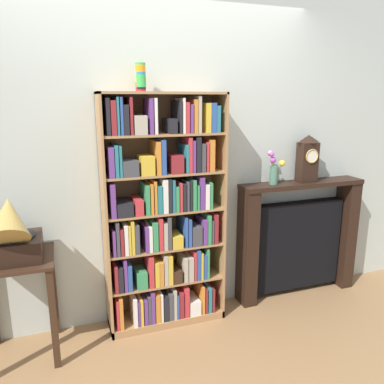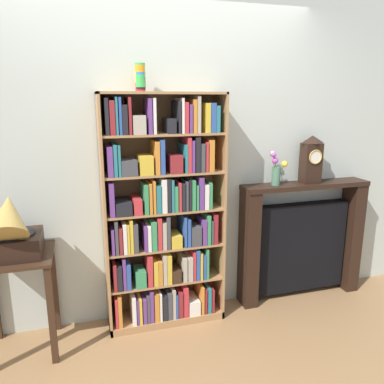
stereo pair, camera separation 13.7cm
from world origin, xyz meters
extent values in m
cube|color=#997047|center=(0.00, 0.00, -0.01)|extent=(7.92, 6.40, 0.02)
cube|color=beige|center=(0.10, 0.31, 1.32)|extent=(4.92, 0.08, 2.63)
cube|color=#A87A4C|center=(-0.46, 0.13, 0.92)|extent=(0.02, 0.29, 1.83)
cube|color=#A87A4C|center=(0.46, 0.13, 0.92)|extent=(0.02, 0.29, 1.83)
cube|color=brown|center=(0.00, 0.26, 0.92)|extent=(0.93, 0.01, 1.83)
cube|color=#A87A4C|center=(0.00, 0.13, 1.82)|extent=(0.93, 0.29, 0.02)
cube|color=#A87A4C|center=(0.00, 0.13, 0.03)|extent=(0.93, 0.29, 0.06)
cube|color=#C63338|center=(-0.41, 0.09, 0.18)|extent=(0.02, 0.20, 0.24)
cube|color=orange|center=(-0.38, 0.11, 0.19)|extent=(0.03, 0.24, 0.26)
cube|color=white|center=(-0.27, 0.10, 0.18)|extent=(0.03, 0.21, 0.23)
cube|color=#663884|center=(-0.25, 0.09, 0.17)|extent=(0.02, 0.19, 0.21)
cube|color=gold|center=(-0.23, 0.10, 0.17)|extent=(0.02, 0.22, 0.21)
cube|color=#663884|center=(-0.19, 0.11, 0.16)|extent=(0.03, 0.24, 0.21)
cube|color=#424247|center=(-0.16, 0.10, 0.18)|extent=(0.02, 0.23, 0.23)
cube|color=#663884|center=(-0.14, 0.10, 0.19)|extent=(0.03, 0.21, 0.26)
cube|color=orange|center=(-0.10, 0.09, 0.18)|extent=(0.04, 0.19, 0.23)
cube|color=white|center=(-0.07, 0.10, 0.18)|extent=(0.02, 0.22, 0.23)
cube|color=black|center=(-0.03, 0.10, 0.16)|extent=(0.04, 0.21, 0.21)
cube|color=#424247|center=(0.01, 0.11, 0.17)|extent=(0.04, 0.23, 0.23)
cube|color=#B2A893|center=(0.04, 0.10, 0.19)|extent=(0.02, 0.21, 0.25)
cube|color=#2D519E|center=(0.07, 0.09, 0.16)|extent=(0.02, 0.20, 0.21)
cube|color=maroon|center=(0.10, 0.11, 0.17)|extent=(0.04, 0.24, 0.22)
cube|color=#C63338|center=(0.14, 0.09, 0.19)|extent=(0.04, 0.20, 0.25)
cube|color=white|center=(0.21, 0.10, 0.12)|extent=(0.09, 0.21, 0.12)
cube|color=orange|center=(0.28, 0.11, 0.18)|extent=(0.02, 0.23, 0.24)
cube|color=maroon|center=(0.31, 0.10, 0.17)|extent=(0.02, 0.22, 0.21)
cube|color=teal|center=(0.34, 0.10, 0.17)|extent=(0.03, 0.21, 0.22)
cube|color=maroon|center=(0.37, 0.10, 0.16)|extent=(0.02, 0.21, 0.21)
cube|color=#A87A4C|center=(0.00, 0.13, 0.36)|extent=(0.89, 0.27, 0.02)
cube|color=maroon|center=(-0.41, 0.11, 0.48)|extent=(0.02, 0.24, 0.21)
cube|color=black|center=(-0.37, 0.09, 0.47)|extent=(0.04, 0.20, 0.19)
cube|color=#663884|center=(-0.34, 0.10, 0.50)|extent=(0.02, 0.22, 0.25)
cube|color=#2D519E|center=(-0.31, 0.09, 0.47)|extent=(0.03, 0.20, 0.21)
cube|color=#388E56|center=(-0.21, 0.08, 0.44)|extent=(0.08, 0.17, 0.13)
cube|color=#C63338|center=(-0.14, 0.10, 0.50)|extent=(0.04, 0.22, 0.25)
cube|color=gold|center=(-0.10, 0.09, 0.47)|extent=(0.03, 0.20, 0.20)
cube|color=orange|center=(-0.06, 0.11, 0.47)|extent=(0.03, 0.24, 0.20)
cube|color=#B2A893|center=(-0.03, 0.10, 0.49)|extent=(0.03, 0.23, 0.24)
cube|color=gold|center=(0.01, 0.10, 0.49)|extent=(0.04, 0.22, 0.24)
cube|color=#382316|center=(0.07, 0.09, 0.42)|extent=(0.07, 0.20, 0.10)
cube|color=#B2A893|center=(0.14, 0.10, 0.47)|extent=(0.03, 0.22, 0.20)
cube|color=#B2A893|center=(0.18, 0.09, 0.47)|extent=(0.04, 0.19, 0.20)
cube|color=#C63338|center=(0.21, 0.11, 0.49)|extent=(0.02, 0.23, 0.24)
cube|color=#2D519E|center=(0.24, 0.10, 0.50)|extent=(0.03, 0.21, 0.25)
cube|color=gold|center=(0.27, 0.09, 0.48)|extent=(0.02, 0.19, 0.23)
cube|color=#2D519E|center=(0.30, 0.10, 0.47)|extent=(0.02, 0.21, 0.21)
cube|color=#388E56|center=(0.32, 0.09, 0.50)|extent=(0.02, 0.20, 0.25)
cube|color=#A87A4C|center=(0.00, 0.13, 0.65)|extent=(0.89, 0.27, 0.02)
cube|color=#663884|center=(-0.41, 0.11, 0.76)|extent=(0.02, 0.23, 0.20)
cube|color=#424247|center=(-0.38, 0.11, 0.79)|extent=(0.02, 0.24, 0.26)
cube|color=maroon|center=(-0.35, 0.10, 0.76)|extent=(0.02, 0.21, 0.20)
cube|color=white|center=(-0.32, 0.11, 0.78)|extent=(0.03, 0.23, 0.23)
cube|color=gold|center=(-0.30, 0.10, 0.77)|extent=(0.02, 0.22, 0.22)
cube|color=gold|center=(-0.27, 0.11, 0.79)|extent=(0.02, 0.23, 0.26)
cube|color=#424247|center=(-0.24, 0.10, 0.77)|extent=(0.03, 0.21, 0.22)
cube|color=#663884|center=(-0.17, 0.09, 0.76)|extent=(0.02, 0.20, 0.20)
cube|color=white|center=(-0.14, 0.10, 0.76)|extent=(0.03, 0.22, 0.20)
cube|color=#388E56|center=(-0.10, 0.11, 0.78)|extent=(0.04, 0.23, 0.23)
cube|color=#C63338|center=(-0.06, 0.11, 0.79)|extent=(0.03, 0.24, 0.25)
cube|color=#B2A893|center=(-0.03, 0.11, 0.77)|extent=(0.03, 0.23, 0.21)
cube|color=#424247|center=(0.01, 0.10, 0.79)|extent=(0.03, 0.21, 0.26)
cube|color=gold|center=(0.07, 0.08, 0.71)|extent=(0.08, 0.19, 0.10)
cube|color=#2D519E|center=(0.14, 0.11, 0.78)|extent=(0.02, 0.24, 0.24)
cube|color=#2D519E|center=(0.17, 0.11, 0.77)|extent=(0.03, 0.24, 0.22)
cube|color=#424247|center=(0.23, 0.08, 0.74)|extent=(0.08, 0.17, 0.16)
cube|color=#663884|center=(0.29, 0.09, 0.76)|extent=(0.03, 0.20, 0.20)
cube|color=#388E56|center=(0.33, 0.10, 0.78)|extent=(0.03, 0.21, 0.24)
cube|color=#424247|center=(0.36, 0.09, 0.76)|extent=(0.02, 0.19, 0.19)
cube|color=maroon|center=(0.39, 0.11, 0.78)|extent=(0.03, 0.23, 0.24)
cube|color=#A87A4C|center=(0.00, 0.13, 0.95)|extent=(0.89, 0.27, 0.02)
cube|color=#663884|center=(-0.40, 0.11, 1.08)|extent=(0.04, 0.23, 0.25)
cube|color=black|center=(-0.32, 0.10, 1.00)|extent=(0.12, 0.22, 0.10)
cube|color=#C63338|center=(-0.22, 0.09, 1.01)|extent=(0.06, 0.21, 0.12)
cube|color=#388E56|center=(-0.15, 0.10, 1.07)|extent=(0.03, 0.22, 0.22)
cube|color=orange|center=(-0.12, 0.11, 1.07)|extent=(0.02, 0.23, 0.23)
cube|color=orange|center=(-0.10, 0.09, 1.08)|extent=(0.02, 0.19, 0.25)
cube|color=teal|center=(-0.06, 0.10, 1.06)|extent=(0.04, 0.21, 0.21)
cube|color=white|center=(-0.02, 0.10, 1.08)|extent=(0.04, 0.22, 0.25)
cube|color=black|center=(0.01, 0.10, 1.08)|extent=(0.03, 0.22, 0.26)
cube|color=teal|center=(0.04, 0.10, 1.08)|extent=(0.02, 0.22, 0.25)
cube|color=#388E56|center=(0.07, 0.11, 1.05)|extent=(0.03, 0.24, 0.20)
cube|color=#C63338|center=(0.10, 0.09, 1.07)|extent=(0.02, 0.20, 0.22)
cube|color=black|center=(0.13, 0.09, 1.06)|extent=(0.03, 0.20, 0.21)
cube|color=#424247|center=(0.15, 0.09, 1.07)|extent=(0.02, 0.20, 0.23)
cube|color=black|center=(0.18, 0.09, 1.07)|extent=(0.02, 0.20, 0.24)
cube|color=#388E56|center=(0.21, 0.09, 1.07)|extent=(0.03, 0.19, 0.24)
cube|color=#388E56|center=(0.23, 0.10, 1.05)|extent=(0.02, 0.22, 0.19)
cube|color=#663884|center=(0.27, 0.09, 1.08)|extent=(0.04, 0.19, 0.25)
cube|color=white|center=(0.31, 0.10, 1.05)|extent=(0.03, 0.22, 0.19)
cube|color=#388E56|center=(0.34, 0.11, 1.06)|extent=(0.02, 0.23, 0.21)
cube|color=#A87A4C|center=(0.00, 0.13, 1.24)|extent=(0.89, 0.27, 0.02)
cube|color=#663884|center=(-0.40, 0.09, 1.35)|extent=(0.04, 0.20, 0.21)
cube|color=teal|center=(-0.36, 0.10, 1.36)|extent=(0.02, 0.22, 0.23)
cube|color=teal|center=(-0.34, 0.11, 1.36)|extent=(0.02, 0.24, 0.22)
cube|color=#424247|center=(-0.27, 0.09, 1.30)|extent=(0.11, 0.19, 0.11)
cube|color=gold|center=(-0.15, 0.08, 1.32)|extent=(0.10, 0.17, 0.14)
cube|color=orange|center=(-0.07, 0.11, 1.37)|extent=(0.03, 0.24, 0.24)
cube|color=#2D519E|center=(-0.03, 0.12, 1.37)|extent=(0.03, 0.25, 0.25)
cube|color=maroon|center=(0.07, 0.08, 1.31)|extent=(0.09, 0.18, 0.13)
cube|color=teal|center=(0.15, 0.10, 1.35)|extent=(0.02, 0.22, 0.21)
cube|color=#C63338|center=(0.17, 0.09, 1.38)|extent=(0.03, 0.20, 0.26)
cube|color=#663884|center=(0.20, 0.09, 1.37)|extent=(0.02, 0.19, 0.24)
cube|color=black|center=(0.24, 0.09, 1.38)|extent=(0.04, 0.19, 0.26)
cube|color=#424247|center=(0.28, 0.10, 1.35)|extent=(0.03, 0.22, 0.21)
cube|color=#C63338|center=(0.31, 0.10, 1.36)|extent=(0.02, 0.22, 0.22)
cube|color=orange|center=(0.34, 0.11, 1.37)|extent=(0.04, 0.24, 0.24)
cube|color=#A87A4C|center=(0.00, 0.13, 1.53)|extent=(0.89, 0.27, 0.02)
cube|color=black|center=(-0.41, 0.10, 1.66)|extent=(0.03, 0.21, 0.25)
cube|color=maroon|center=(-0.37, 0.10, 1.66)|extent=(0.04, 0.22, 0.23)
cube|color=teal|center=(-0.34, 0.10, 1.67)|extent=(0.02, 0.22, 0.26)
cube|color=#2D519E|center=(-0.32, 0.10, 1.67)|extent=(0.02, 0.22, 0.26)
cube|color=black|center=(-0.29, 0.11, 1.64)|extent=(0.04, 0.24, 0.21)
cube|color=maroon|center=(-0.25, 0.10, 1.67)|extent=(0.02, 0.22, 0.26)
cube|color=#B2A893|center=(-0.19, 0.10, 1.61)|extent=(0.09, 0.21, 0.13)
cube|color=#663884|center=(-0.11, 0.09, 1.66)|extent=(0.03, 0.21, 0.25)
cube|color=white|center=(-0.08, 0.11, 1.66)|extent=(0.02, 0.23, 0.25)
cube|color=black|center=(0.04, 0.09, 1.59)|extent=(0.06, 0.20, 0.11)
cube|color=black|center=(0.10, 0.11, 1.65)|extent=(0.02, 0.23, 0.23)
cube|color=white|center=(0.12, 0.10, 1.66)|extent=(0.02, 0.22, 0.25)
cube|color=#C63338|center=(0.15, 0.09, 1.65)|extent=(0.03, 0.20, 0.22)
cube|color=#663884|center=(0.18, 0.11, 1.64)|extent=(0.02, 0.24, 0.20)
cube|color=orange|center=(0.21, 0.10, 1.66)|extent=(0.03, 0.21, 0.24)
cube|color=#B2A893|center=(0.24, 0.09, 1.67)|extent=(0.02, 0.19, 0.26)
cube|color=gold|center=(0.31, 0.11, 1.65)|extent=(0.03, 0.24, 0.21)
cube|color=#2D519E|center=(0.35, 0.11, 1.65)|extent=(0.04, 0.24, 0.21)
cube|color=teal|center=(0.39, 0.11, 1.64)|extent=(0.03, 0.23, 0.20)
cylinder|color=red|center=(-0.15, 0.15, 1.88)|extent=(0.07, 0.07, 0.09)
cylinder|color=black|center=(-0.15, 0.15, 1.89)|extent=(0.07, 0.07, 0.09)
cylinder|color=green|center=(-0.15, 0.15, 1.91)|extent=(0.07, 0.07, 0.09)
cylinder|color=blue|center=(-0.15, 0.15, 1.92)|extent=(0.07, 0.07, 0.09)
cylinder|color=yellow|center=(-0.15, 0.15, 1.94)|extent=(0.07, 0.07, 0.09)
cylinder|color=orange|center=(-0.15, 0.15, 1.95)|extent=(0.07, 0.07, 0.09)
cylinder|color=orange|center=(-0.15, 0.15, 1.97)|extent=(0.07, 0.07, 0.09)
cylinder|color=green|center=(-0.15, 0.15, 1.98)|extent=(0.07, 0.07, 0.09)
cube|color=#382316|center=(-1.07, 0.03, 0.73)|extent=(0.49, 0.48, 0.02)
cube|color=#382316|center=(-0.86, -0.18, 0.36)|extent=(0.04, 0.04, 0.72)
cube|color=#382316|center=(-0.86, 0.24, 0.36)|extent=(0.04, 0.04, 0.72)
cube|color=black|center=(-1.07, 0.03, 0.81)|extent=(0.36, 0.34, 0.15)
cylinder|color=black|center=(-1.07, 0.03, 0.89)|extent=(0.29, 0.29, 0.01)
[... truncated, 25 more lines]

